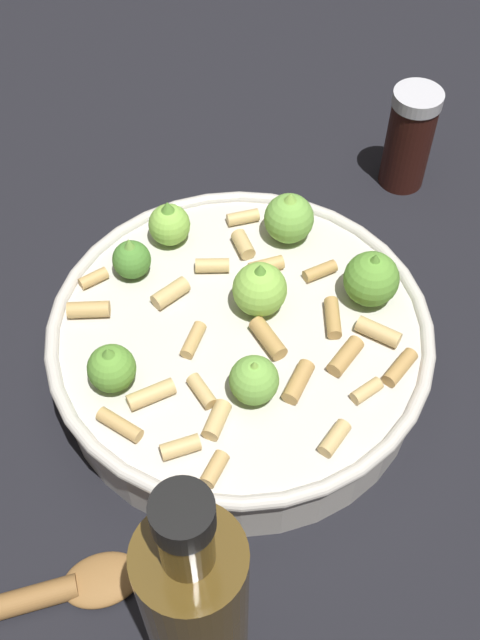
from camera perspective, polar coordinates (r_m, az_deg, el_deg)
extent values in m
plane|color=black|center=(0.61, 0.00, -3.69)|extent=(2.40, 2.40, 0.00)
cylinder|color=beige|center=(0.58, 0.00, -2.21)|extent=(0.27, 0.27, 0.05)
torus|color=beige|center=(0.56, 0.00, -0.62)|extent=(0.28, 0.28, 0.01)
sphere|color=#8CC64C|center=(0.61, -5.24, 7.02)|extent=(0.03, 0.03, 0.03)
cone|color=#609E38|center=(0.60, -5.36, 8.16)|extent=(0.02, 0.02, 0.01)
sphere|color=#609E38|center=(0.53, -9.46, -3.54)|extent=(0.03, 0.03, 0.03)
cone|color=#609E38|center=(0.52, -9.69, -2.54)|extent=(0.02, 0.02, 0.01)
sphere|color=#4C8933|center=(0.59, -8.00, 4.44)|extent=(0.03, 0.03, 0.03)
cone|color=#75B247|center=(0.58, -8.18, 5.46)|extent=(0.01, 0.01, 0.01)
sphere|color=#609E38|center=(0.57, 9.67, 3.00)|extent=(0.04, 0.04, 0.04)
cone|color=#609E38|center=(0.56, 9.94, 4.30)|extent=(0.02, 0.02, 0.01)
sphere|color=#75B247|center=(0.61, 3.64, 7.49)|extent=(0.04, 0.04, 0.04)
cone|color=#8CC64C|center=(0.60, 3.73, 8.79)|extent=(0.02, 0.02, 0.01)
sphere|color=#75B247|center=(0.52, 1.04, -4.46)|extent=(0.03, 0.03, 0.03)
cone|color=#8CC64C|center=(0.50, 1.07, -3.48)|extent=(0.01, 0.01, 0.01)
sphere|color=#8CC64C|center=(0.56, 1.46, 2.27)|extent=(0.04, 0.04, 0.04)
cone|color=#609E38|center=(0.54, 1.50, 3.58)|extent=(0.02, 0.02, 0.02)
cylinder|color=tan|center=(0.55, 7.79, -2.67)|extent=(0.03, 0.02, 0.01)
cylinder|color=tan|center=(0.57, 6.87, 0.17)|extent=(0.03, 0.02, 0.01)
cylinder|color=tan|center=(0.53, 9.33, -5.18)|extent=(0.02, 0.02, 0.01)
cylinder|color=tan|center=(0.59, -2.05, 4.05)|extent=(0.02, 0.03, 0.01)
cylinder|color=tan|center=(0.53, -2.83, -5.26)|extent=(0.03, 0.02, 0.01)
cylinder|color=tan|center=(0.51, 7.00, -8.66)|extent=(0.03, 0.02, 0.01)
cylinder|color=tan|center=(0.58, -5.16, 1.98)|extent=(0.03, 0.03, 0.01)
cylinder|color=tan|center=(0.53, -6.57, -5.47)|extent=(0.03, 0.03, 0.01)
cylinder|color=tan|center=(0.58, -11.12, 0.77)|extent=(0.02, 0.03, 0.01)
cylinder|color=tan|center=(0.50, -1.88, -10.93)|extent=(0.02, 0.02, 0.01)
cylinder|color=tan|center=(0.51, -1.20, -7.47)|extent=(0.03, 0.02, 0.01)
cylinder|color=tan|center=(0.55, -3.47, -1.48)|extent=(0.03, 0.01, 0.01)
cylinder|color=tan|center=(0.59, 5.92, 3.61)|extent=(0.02, 0.03, 0.01)
cylinder|color=tan|center=(0.61, 0.23, 5.60)|extent=(0.03, 0.02, 0.01)
cylinder|color=tan|center=(0.55, 11.73, -3.45)|extent=(0.03, 0.02, 0.01)
cylinder|color=tan|center=(0.55, 2.08, -1.35)|extent=(0.03, 0.03, 0.01)
cylinder|color=tan|center=(0.60, -10.77, 3.05)|extent=(0.02, 0.02, 0.01)
cylinder|color=tan|center=(0.53, 4.33, -4.57)|extent=(0.03, 0.02, 0.01)
cylinder|color=tan|center=(0.63, 0.22, 7.59)|extent=(0.02, 0.03, 0.01)
cylinder|color=tan|center=(0.59, 1.95, 4.04)|extent=(0.02, 0.03, 0.01)
cylinder|color=tan|center=(0.51, -4.42, -9.34)|extent=(0.02, 0.03, 0.01)
cylinder|color=tan|center=(0.52, -8.87, -7.65)|extent=(0.02, 0.03, 0.01)
cylinder|color=tan|center=(0.56, 10.18, -0.87)|extent=(0.02, 0.03, 0.01)
cylinder|color=#33140F|center=(0.74, 12.29, 12.57)|extent=(0.04, 0.04, 0.09)
cylinder|color=silver|center=(0.71, 13.01, 15.64)|extent=(0.04, 0.04, 0.01)
cylinder|color=#4C3814|center=(0.43, -3.15, -21.16)|extent=(0.05, 0.05, 0.18)
cylinder|color=#4C3814|center=(0.33, -4.00, -15.93)|extent=(0.02, 0.02, 0.04)
cylinder|color=black|center=(0.31, -4.28, -14.19)|extent=(0.03, 0.03, 0.02)
ellipsoid|color=olive|center=(0.53, -10.14, -18.37)|extent=(0.06, 0.06, 0.01)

